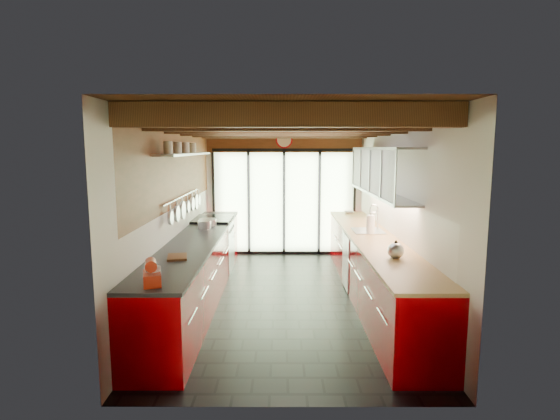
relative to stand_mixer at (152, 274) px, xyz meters
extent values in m
plane|color=black|center=(1.27, 2.24, -1.02)|extent=(5.50, 5.50, 0.00)
plane|color=silver|center=(1.27, 4.99, 0.28)|extent=(3.20, 0.00, 3.20)
plane|color=silver|center=(1.27, -0.51, 0.28)|extent=(3.20, 0.00, 3.20)
plane|color=silver|center=(-0.33, 2.24, 0.28)|extent=(0.00, 5.50, 5.50)
plane|color=silver|center=(2.87, 2.24, 0.28)|extent=(0.00, 5.50, 5.50)
plane|color=#472814|center=(1.27, 2.24, 1.58)|extent=(5.50, 5.50, 0.00)
cube|color=#593316|center=(1.27, -0.01, 1.46)|extent=(3.14, 0.14, 0.22)
cube|color=#593316|center=(1.27, 0.89, 1.46)|extent=(3.14, 0.14, 0.22)
cube|color=#593316|center=(1.27, 1.79, 1.46)|extent=(3.14, 0.14, 0.22)
cube|color=#593316|center=(1.27, 2.69, 1.46)|extent=(3.14, 0.14, 0.22)
cube|color=#593316|center=(1.27, 3.59, 1.46)|extent=(3.14, 0.14, 0.22)
cube|color=#593316|center=(1.27, 4.49, 1.46)|extent=(3.14, 0.14, 0.22)
cube|color=brown|center=(1.27, 4.95, 1.33)|extent=(3.14, 0.06, 0.50)
plane|color=brown|center=(-0.30, 2.44, 0.96)|extent=(0.00, 4.90, 4.90)
plane|color=#C6EAAD|center=(1.27, 4.98, 0.06)|extent=(2.90, 0.00, 2.90)
cube|color=black|center=(-0.18, 4.96, 0.06)|extent=(0.05, 0.04, 2.15)
cube|color=black|center=(2.72, 4.96, 0.06)|extent=(0.05, 0.04, 2.15)
cube|color=black|center=(1.27, 4.93, 0.06)|extent=(0.06, 0.05, 2.15)
cube|color=black|center=(1.27, 4.93, 1.13)|extent=(2.90, 0.05, 0.06)
cylinder|color=red|center=(1.27, 4.91, 1.33)|extent=(0.34, 0.04, 0.34)
cylinder|color=beige|center=(1.27, 4.89, 1.33)|extent=(0.28, 0.02, 0.28)
cube|color=#9D0004|center=(-0.01, 2.24, -0.58)|extent=(0.65, 5.00, 0.88)
cube|color=black|center=(-0.01, 2.24, -0.12)|extent=(0.68, 5.00, 0.04)
cube|color=silver|center=(-0.01, 3.69, -0.58)|extent=(0.66, 0.90, 0.90)
cube|color=black|center=(-0.01, 3.69, -0.09)|extent=(0.65, 0.90, 0.06)
cube|color=#9D0004|center=(2.54, 2.24, -0.58)|extent=(0.65, 5.00, 0.88)
cube|color=tan|center=(2.54, 2.24, -0.12)|extent=(0.68, 5.00, 0.04)
cube|color=white|center=(2.21, 2.64, -0.58)|extent=(0.02, 0.60, 0.84)
cube|color=silver|center=(2.54, 2.64, -0.09)|extent=(0.45, 0.52, 0.02)
cylinder|color=silver|center=(2.69, 2.64, 0.08)|extent=(0.02, 0.02, 0.34)
torus|color=silver|center=(2.63, 2.64, 0.25)|extent=(0.14, 0.02, 0.14)
plane|color=silver|center=(2.53, 2.54, 0.83)|extent=(0.00, 3.00, 3.00)
cube|color=#9EA0A5|center=(2.70, 2.54, 0.50)|extent=(0.34, 3.00, 0.03)
cube|color=#9EA0A5|center=(2.70, 2.54, 1.17)|extent=(0.34, 3.00, 0.03)
cylinder|color=silver|center=(-0.27, 2.54, 0.45)|extent=(0.02, 2.20, 0.02)
cube|color=silver|center=(-0.18, 2.44, 1.08)|extent=(0.28, 2.60, 0.03)
cylinder|color=silver|center=(-0.23, 1.64, 0.27)|extent=(0.04, 0.18, 0.18)
cylinder|color=silver|center=(-0.23, 1.99, 0.27)|extent=(0.04, 0.22, 0.22)
cylinder|color=silver|center=(-0.23, 2.34, 0.27)|extent=(0.04, 0.26, 0.26)
cylinder|color=silver|center=(-0.23, 2.69, 0.27)|extent=(0.04, 0.18, 0.18)
cylinder|color=silver|center=(-0.23, 3.04, 0.27)|extent=(0.04, 0.22, 0.22)
cylinder|color=silver|center=(-0.23, 3.34, 0.27)|extent=(0.04, 0.26, 0.26)
cylinder|color=silver|center=(-0.23, 3.59, 0.27)|extent=(0.04, 0.18, 0.18)
cube|color=#AF220E|center=(0.00, -0.01, -0.04)|extent=(0.23, 0.31, 0.12)
cylinder|color=#AF220E|center=(0.00, -0.03, 0.10)|extent=(0.16, 0.20, 0.11)
cylinder|color=silver|center=(0.00, 0.04, 0.00)|extent=(0.17, 0.17, 0.12)
cylinder|color=silver|center=(0.00, 2.83, -0.03)|extent=(0.27, 0.27, 0.13)
cylinder|color=silver|center=(0.00, 3.14, -0.04)|extent=(0.31, 0.31, 0.11)
cube|color=brown|center=(0.00, 0.99, -0.09)|extent=(0.28, 0.34, 0.03)
sphere|color=silver|center=(2.54, 1.00, 0.00)|extent=(0.24, 0.24, 0.19)
cone|color=black|center=(2.54, 1.00, 0.10)|extent=(0.09, 0.09, 0.05)
cylinder|color=silver|center=(2.54, 1.10, 0.01)|extent=(0.04, 0.08, 0.04)
cylinder|color=white|center=(2.54, 2.44, 0.04)|extent=(0.15, 0.15, 0.28)
cylinder|color=silver|center=(2.54, 2.44, 0.21)|extent=(0.03, 0.03, 0.05)
imported|color=silver|center=(2.54, 2.48, 0.01)|extent=(0.12, 0.12, 0.22)
imported|color=silver|center=(2.54, 4.49, -0.08)|extent=(0.22, 0.22, 0.05)
camera|label=1|loc=(1.21, -3.95, 1.17)|focal=28.00mm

